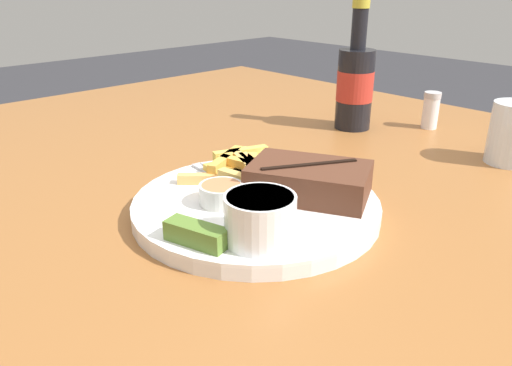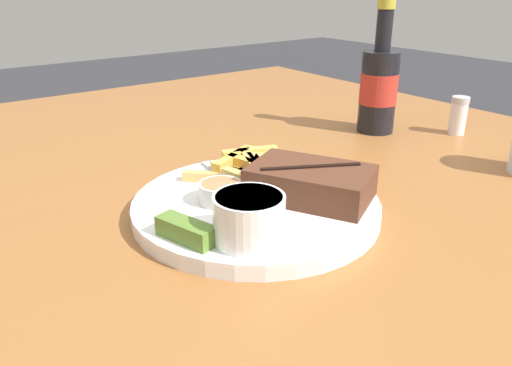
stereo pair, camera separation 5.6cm
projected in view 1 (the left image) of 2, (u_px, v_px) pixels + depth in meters
dining_table at (256, 261)px, 0.61m from camera, size 1.51×1.30×0.77m
dinner_plate at (256, 206)px, 0.58m from camera, size 0.28×0.28×0.02m
steak_portion at (309, 180)px, 0.58m from camera, size 0.16×0.14×0.04m
fries_pile at (239, 167)px, 0.64m from camera, size 0.12×0.14×0.02m
coleslaw_cup at (260, 216)px, 0.47m from camera, size 0.07×0.07×0.05m
dipping_sauce_cup at (221, 193)px, 0.56m from camera, size 0.05×0.05×0.02m
pickle_spear at (196, 234)px, 0.48m from camera, size 0.07×0.04×0.02m
fork_utensil at (221, 178)px, 0.63m from camera, size 0.13×0.03×0.00m
beer_bottle at (355, 84)px, 0.87m from camera, size 0.06×0.06×0.22m
salt_shaker at (431, 110)px, 0.89m from camera, size 0.03×0.03×0.07m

